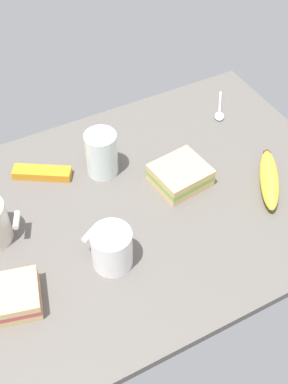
# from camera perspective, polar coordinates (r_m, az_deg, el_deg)

# --- Properties ---
(tabletop) EXTENTS (0.90, 0.64, 0.02)m
(tabletop) POSITION_cam_1_polar(r_m,az_deg,el_deg) (1.04, 0.00, -1.49)
(tabletop) COLOR #5B5651
(tabletop) RESTS_ON ground
(coffee_mug_milky) EXTENTS (0.08, 0.10, 0.09)m
(coffee_mug_milky) POSITION_cam_1_polar(r_m,az_deg,el_deg) (0.90, -3.88, -6.65)
(coffee_mug_milky) COLOR white
(coffee_mug_milky) RESTS_ON tabletop
(sandwich_main) EXTENTS (0.12, 0.11, 0.04)m
(sandwich_main) POSITION_cam_1_polar(r_m,az_deg,el_deg) (0.90, -15.45, -11.99)
(sandwich_main) COLOR #DBB77A
(sandwich_main) RESTS_ON tabletop
(sandwich_side) EXTENTS (0.13, 0.12, 0.04)m
(sandwich_side) POSITION_cam_1_polar(r_m,az_deg,el_deg) (1.05, 4.33, 2.03)
(sandwich_side) COLOR #DBB77A
(sandwich_side) RESTS_ON tabletop
(glass_of_milk) EXTENTS (0.07, 0.07, 0.11)m
(glass_of_milk) POSITION_cam_1_polar(r_m,az_deg,el_deg) (1.06, -5.06, 4.43)
(glass_of_milk) COLOR silver
(glass_of_milk) RESTS_ON tabletop
(banana) EXTENTS (0.13, 0.17, 0.04)m
(banana) POSITION_cam_1_polar(r_m,az_deg,el_deg) (1.08, 14.68, 1.49)
(banana) COLOR yellow
(banana) RESTS_ON tabletop
(spoon) EXTENTS (0.08, 0.11, 0.01)m
(spoon) POSITION_cam_1_polar(r_m,az_deg,el_deg) (1.26, 9.00, 9.53)
(spoon) COLOR silver
(spoon) RESTS_ON tabletop
(snack_bar) EXTENTS (0.13, 0.10, 0.02)m
(snack_bar) POSITION_cam_1_polar(r_m,az_deg,el_deg) (1.10, -12.03, 2.24)
(snack_bar) COLOR orange
(snack_bar) RESTS_ON tabletop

